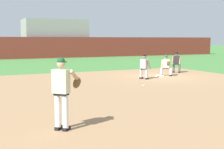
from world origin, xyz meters
name	(u,v)px	position (x,y,z in m)	size (l,w,h in m)	color
ground_plane	(160,77)	(0.00, 0.00, 0.00)	(160.00, 160.00, 0.00)	#47843D
infield_dirt_patch	(131,92)	(-4.37, -4.33, 0.00)	(18.00, 18.00, 0.01)	#A87F56
first_base_bag	(160,76)	(0.00, 0.00, 0.04)	(0.38, 0.38, 0.09)	white
baseball	(143,86)	(-3.01, -3.07, 0.04)	(0.07, 0.07, 0.07)	white
pitcher	(63,89)	(-8.71, -8.64, 1.06)	(0.85, 0.56, 1.86)	black
first_baseman	(166,64)	(0.52, 0.07, 0.73)	(0.74, 1.08, 1.34)	black
baserunner	(144,66)	(-1.53, -0.65, 0.79)	(0.59, 0.67, 1.46)	black
umpire	(177,61)	(2.30, 1.39, 0.79)	(0.67, 0.68, 1.46)	black
outfield_wall	(61,47)	(0.00, 22.00, 1.30)	(48.00, 0.50, 2.60)	maroon
stadium_seating_block	(55,38)	(0.00, 24.90, 2.48)	(8.17, 4.20, 4.90)	gray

